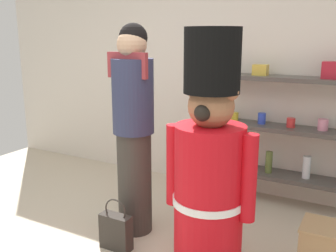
% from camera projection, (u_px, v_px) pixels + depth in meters
% --- Properties ---
extents(back_wall, '(6.40, 0.12, 2.60)m').
position_uv_depth(back_wall, '(234.00, 70.00, 4.06)').
color(back_wall, silver).
rests_on(back_wall, ground_plane).
extents(merchandise_shelf, '(1.48, 0.35, 1.61)m').
position_uv_depth(merchandise_shelf, '(291.00, 127.00, 3.68)').
color(merchandise_shelf, '#4C4742').
rests_on(merchandise_shelf, ground_plane).
extents(teddy_bear_guard, '(0.66, 0.50, 1.71)m').
position_uv_depth(teddy_bear_guard, '(209.00, 171.00, 2.62)').
color(teddy_bear_guard, red).
rests_on(teddy_bear_guard, ground_plane).
extents(person_shopper, '(0.35, 0.34, 1.75)m').
position_uv_depth(person_shopper, '(134.00, 126.00, 3.14)').
color(person_shopper, '#38332D').
rests_on(person_shopper, ground_plane).
extents(shopping_bag, '(0.26, 0.11, 0.42)m').
position_uv_depth(shopping_bag, '(116.00, 231.00, 3.02)').
color(shopping_bag, '#332D28').
rests_on(shopping_bag, ground_plane).
extents(display_crate, '(0.37, 0.31, 0.38)m').
position_uv_depth(display_crate, '(327.00, 251.00, 2.67)').
color(display_crate, '#9E7A51').
rests_on(display_crate, ground_plane).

